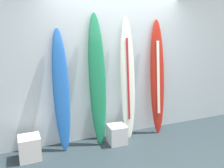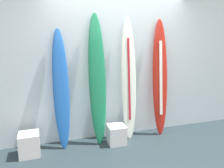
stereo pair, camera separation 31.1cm
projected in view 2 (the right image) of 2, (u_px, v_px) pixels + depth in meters
The scene contains 7 objects.
wall_back at pixel (116, 60), 3.97m from camera, with size 7.20×0.20×2.80m, color silver.
surfboard_cobalt at pixel (61, 90), 3.49m from camera, with size 0.27×0.32×1.94m.
surfboard_emerald at pixel (97, 80), 3.62m from camera, with size 0.30×0.34×2.20m.
surfboard_ivory at pixel (129, 79), 3.82m from camera, with size 0.28×0.27×2.15m.
surfboard_crimson at pixel (160, 79), 4.00m from camera, with size 0.31×0.30×2.13m.
display_block_left at pixel (29, 144), 3.35m from camera, with size 0.31×0.31×0.35m.
display_block_center at pixel (116, 134), 3.74m from camera, with size 0.31×0.31×0.32m.
Camera 2 is at (-1.27, -2.47, 1.75)m, focal length 34.92 mm.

